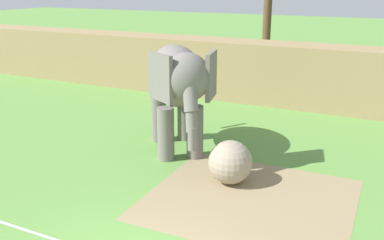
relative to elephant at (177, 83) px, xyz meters
name	(u,v)px	position (x,y,z in m)	size (l,w,h in m)	color
dirt_patch	(250,199)	(2.84, -1.81, -2.07)	(4.54, 4.17, 0.01)	#937F5B
embankment_wall	(307,76)	(2.17, 6.72, -0.87)	(36.00, 1.80, 2.41)	#997F56
elephant	(177,83)	(0.00, 0.00, 0.00)	(3.29, 3.70, 3.13)	slate
enrichment_ball	(230,162)	(2.10, -1.21, -1.53)	(1.08, 1.08, 1.08)	gray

